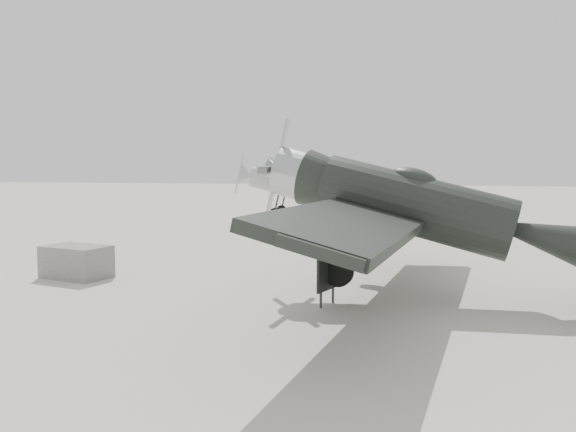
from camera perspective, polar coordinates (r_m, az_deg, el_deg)
name	(u,v)px	position (r m, az deg, el deg)	size (l,w,h in m)	color
ground	(326,275)	(15.76, 3.92, -6.05)	(160.00, 160.00, 0.00)	#ADA899
lowwing_monoplane	(433,211)	(13.05, 14.48, 0.45)	(8.48, 11.86, 3.82)	black
highwing_monoplane	(305,184)	(31.08, 1.72, 3.25)	(8.30, 11.68, 3.31)	gray
equipment_block	(77,262)	(16.41, -20.69, -4.37)	(1.75, 1.09, 0.88)	slate
sign_board	(327,272)	(12.29, 3.99, -5.65)	(0.30, 0.85, 1.25)	#333333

